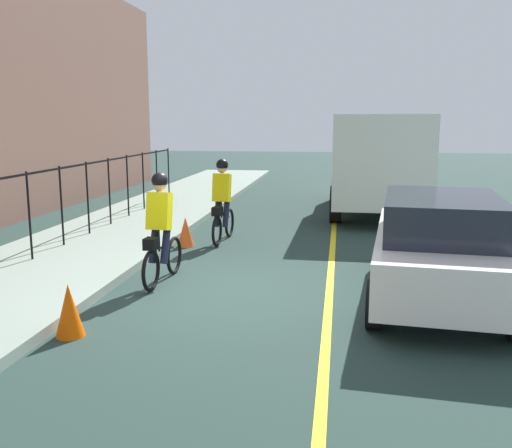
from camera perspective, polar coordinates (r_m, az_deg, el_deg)
The scene contains 10 objects.
ground_plane at distance 9.00m, azimuth -3.01°, elevation -6.79°, with size 80.00×80.00×0.00m, color #233832.
lane_line_centre at distance 8.83m, azimuth 7.30°, elevation -7.17°, with size 36.00×0.12×0.01m, color yellow.
sidewalk at distance 10.19m, azimuth -22.19°, elevation -5.07°, with size 40.00×3.20×0.15m, color gray.
iron_fence at distance 11.01m, azimuth -21.78°, elevation 2.36°, with size 17.01×0.04×1.60m.
cyclist_lead at distance 12.42m, azimuth -3.39°, elevation 2.29°, with size 1.71×0.38×1.83m.
cyclist_follow at distance 9.37m, azimuth -9.53°, elevation -0.48°, with size 1.71×0.38×1.83m.
patrol_sedan at distance 8.83m, azimuth 17.84°, elevation -2.08°, with size 4.55×2.26×1.58m.
box_truck_background at distance 16.81m, azimuth 12.08°, elevation 6.37°, with size 6.75×2.63×2.78m.
traffic_cone_near at distance 12.19m, azimuth -7.04°, elevation -0.77°, with size 0.36×0.36×0.63m, color #F15819.
traffic_cone_far at distance 7.49m, azimuth -18.14°, elevation -8.18°, with size 0.36×0.36×0.67m, color #F25302.
Camera 1 is at (-8.42, -1.72, 2.65)m, focal length 40.10 mm.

